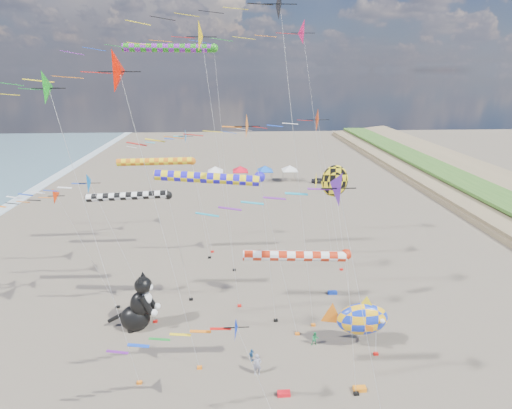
{
  "coord_description": "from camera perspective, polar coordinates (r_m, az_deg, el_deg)",
  "views": [
    {
      "loc": [
        -2.72,
        -18.18,
        21.47
      ],
      "look_at": [
        -0.83,
        12.0,
        11.28
      ],
      "focal_mm": 28.0,
      "sensor_mm": 36.0,
      "label": 1
    }
  ],
  "objects": [
    {
      "name": "angelfish_kite",
      "position": [
        32.77,
        10.83,
        3.14
      ],
      "size": [
        3.74,
        3.02,
        14.34
      ],
      "color": "yellow",
      "rests_on": "ground"
    },
    {
      "name": "delta_kite_1",
      "position": [
        26.18,
        -22.45,
        16.8
      ],
      "size": [
        14.97,
        2.86,
        22.92
      ],
      "color": "#EA1200",
      "rests_on": "ground"
    },
    {
      "name": "delta_kite_8",
      "position": [
        43.72,
        4.25,
        23.09
      ],
      "size": [
        17.98,
        2.76,
        26.59
      ],
      "color": "#F4155B",
      "rests_on": "ground"
    },
    {
      "name": "fish_inflatable",
      "position": [
        34.08,
        14.86,
        -15.52
      ],
      "size": [
        5.6,
        2.59,
        4.81
      ],
      "color": "#1432C7",
      "rests_on": "ground"
    },
    {
      "name": "windsock_4",
      "position": [
        24.47,
        6.43,
        -7.43
      ],
      "size": [
        7.98,
        0.68,
        11.19
      ],
      "color": "red",
      "rests_on": "ground"
    },
    {
      "name": "delta_kite_0",
      "position": [
        25.98,
        -28.86,
        13.77
      ],
      "size": [
        9.94,
        2.06,
        21.65
      ],
      "color": "#139B1E",
      "rests_on": "ground"
    },
    {
      "name": "child_blue",
      "position": [
        33.05,
        -0.65,
        -20.7
      ],
      "size": [
        0.65,
        0.58,
        1.06
      ],
      "primitive_type": "imported",
      "rotation": [
        0.0,
        0.0,
        0.65
      ],
      "color": "#285B96",
      "rests_on": "ground"
    },
    {
      "name": "delta_kite_5",
      "position": [
        38.53,
        -27.42,
        0.71
      ],
      "size": [
        9.32,
        1.54,
        12.23
      ],
      "color": "red",
      "rests_on": "ground"
    },
    {
      "name": "kite_bag_2",
      "position": [
        30.75,
        4.0,
        -25.35
      ],
      "size": [
        0.9,
        0.44,
        0.3
      ],
      "primitive_type": "cube",
      "color": "red",
      "rests_on": "ground"
    },
    {
      "name": "windsock_2",
      "position": [
        31.63,
        -6.14,
        3.75
      ],
      "size": [
        9.93,
        0.89,
        13.9
      ],
      "color": "#2015D8",
      "rests_on": "ground"
    },
    {
      "name": "kite_bag_1",
      "position": [
        31.85,
        14.58,
        -24.13
      ],
      "size": [
        0.9,
        0.44,
        0.3
      ],
      "primitive_type": "cube",
      "color": "orange",
      "rests_on": "ground"
    },
    {
      "name": "delta_kite_4",
      "position": [
        20.76,
        8.1,
        1.99
      ],
      "size": [
        11.13,
        1.98,
        16.93
      ],
      "color": "#4F169C",
      "rests_on": "ground"
    },
    {
      "name": "windsock_0",
      "position": [
        45.48,
        -13.72,
        5.94
      ],
      "size": [
        9.84,
        0.86,
        12.37
      ],
      "color": "orange",
      "rests_on": "ground"
    },
    {
      "name": "delta_kite_2",
      "position": [
        34.39,
        -23.32,
        1.92
      ],
      "size": [
        10.14,
        1.93,
        13.8
      ],
      "color": "#0862BB",
      "rests_on": "ground"
    },
    {
      "name": "delta_kite_3",
      "position": [
        28.79,
        -2.39,
        10.77
      ],
      "size": [
        11.25,
        1.97,
        18.91
      ],
      "color": "orange",
      "rests_on": "ground"
    },
    {
      "name": "delta_kite_10",
      "position": [
        33.4,
        -10.82,
        22.17
      ],
      "size": [
        13.43,
        2.6,
        25.3
      ],
      "color": "#E2B70B",
      "rests_on": "ground"
    },
    {
      "name": "child_green",
      "position": [
        34.81,
        8.44,
        -18.44
      ],
      "size": [
        0.6,
        0.47,
        1.21
      ],
      "primitive_type": "imported",
      "rotation": [
        0.0,
        0.0,
        -0.01
      ],
      "color": "#23904E",
      "rests_on": "ground"
    },
    {
      "name": "tent_row",
      "position": [
        80.41,
        -0.48,
        5.44
      ],
      "size": [
        19.2,
        4.2,
        3.8
      ],
      "color": "white",
      "rests_on": "ground"
    },
    {
      "name": "delta_kite_9",
      "position": [
        46.42,
        -11.73,
        8.91
      ],
      "size": [
        9.39,
        1.9,
        15.26
      ],
      "color": "#217AC8",
      "rests_on": "ground"
    },
    {
      "name": "delta_kite_7",
      "position": [
        23.81,
        -8.03,
        -18.67
      ],
      "size": [
        10.09,
        1.62,
        8.37
      ],
      "color": "#0422B6",
      "rests_on": "ground"
    },
    {
      "name": "person_adult",
      "position": [
        31.71,
        0.18,
        -21.9
      ],
      "size": [
        0.65,
        0.45,
        1.74
      ],
      "primitive_type": "imported",
      "rotation": [
        0.0,
        0.0,
        0.05
      ],
      "color": "gray",
      "rests_on": "ground"
    },
    {
      "name": "cat_inflatable",
      "position": [
        36.73,
        -16.64,
        -13.08
      ],
      "size": [
        4.09,
        2.31,
        5.3
      ],
      "primitive_type": null,
      "rotation": [
        0.0,
        0.0,
        -0.09
      ],
      "color": "black",
      "rests_on": "ground"
    },
    {
      "name": "delta_kite_11",
      "position": [
        40.91,
        8.56,
        11.76
      ],
      "size": [
        11.88,
        2.57,
        18.28
      ],
      "color": "red",
      "rests_on": "ground"
    },
    {
      "name": "windsock_1",
      "position": [
        37.25,
        -17.37,
        1.1
      ],
      "size": [
        8.95,
        0.77,
        11.24
      ],
      "color": "black",
      "rests_on": "ground"
    },
    {
      "name": "kite_bag_0",
      "position": [
        42.01,
        10.86,
        -12.25
      ],
      "size": [
        0.9,
        0.44,
        0.3
      ],
      "primitive_type": "cube",
      "color": "#1235B9",
      "rests_on": "ground"
    },
    {
      "name": "delta_kite_6",
      "position": [
        30.13,
        3.73,
        26.09
      ],
      "size": [
        11.97,
        2.53,
        26.96
      ],
      "color": "black",
      "rests_on": "ground"
    },
    {
      "name": "windsock_3",
      "position": [
        40.75,
        -11.73,
        20.91
      ],
      "size": [
        10.12,
        0.8,
        23.86
      ],
      "color": "#208317",
      "rests_on": "ground"
    },
    {
      "name": "parked_car",
      "position": [
        80.92,
        9.06,
        3.4
      ],
      "size": [
        3.41,
        1.83,
        1.1
      ],
      "primitive_type": "imported",
      "rotation": [
        0.0,
        0.0,
        1.4
      ],
      "color": "#26262D",
      "rests_on": "ground"
    }
  ]
}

